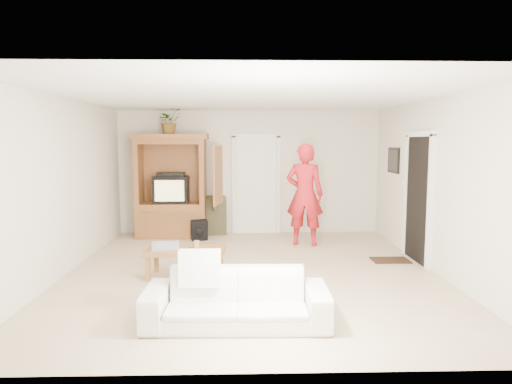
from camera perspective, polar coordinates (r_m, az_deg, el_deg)
floor at (r=6.96m, az=-0.54°, el=-10.01°), size 6.00×6.00×0.00m
ceiling at (r=6.71m, az=-0.56°, el=11.82°), size 6.00×6.00×0.00m
wall_back at (r=9.70m, az=-0.87°, el=2.47°), size 5.50×0.00×5.50m
wall_front at (r=3.74m, az=0.30°, el=-3.91°), size 5.50×0.00×5.50m
wall_left at (r=7.21m, az=-22.98°, el=0.58°), size 0.00×6.00×6.00m
wall_right at (r=7.30m, az=21.59°, el=0.71°), size 0.00×6.00×6.00m
armoire at (r=9.51m, az=-10.38°, el=-0.08°), size 1.82×1.14×2.10m
door_back at (r=9.70m, az=0.02°, el=0.81°), size 0.85×0.05×2.04m
doorway_right at (r=7.87m, az=19.62°, el=-0.88°), size 0.05×0.90×2.04m
framed_picture at (r=9.05m, az=16.82°, el=3.81°), size 0.03×0.60×0.48m
doormat at (r=7.92m, az=16.45°, el=-8.18°), size 0.60×0.40×0.02m
plant at (r=9.43m, az=-10.74°, el=8.71°), size 0.62×0.59×0.53m
man at (r=8.62m, az=6.10°, el=-0.32°), size 0.79×0.61×1.92m
sofa at (r=5.03m, az=-2.45°, el=-13.13°), size 1.98×0.81×0.57m
coffee_table at (r=6.74m, az=-8.79°, el=-7.42°), size 1.16×0.68×0.42m
towel at (r=6.76m, az=-11.23°, el=-6.61°), size 0.42×0.33×0.08m
candle at (r=6.75m, az=-7.44°, el=-6.47°), size 0.08×0.08×0.10m
backpack_black at (r=9.14m, az=-7.12°, el=-4.81°), size 0.36×0.27×0.39m
backpack_olive at (r=9.67m, az=-5.09°, el=-2.91°), size 0.48×0.39×0.81m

